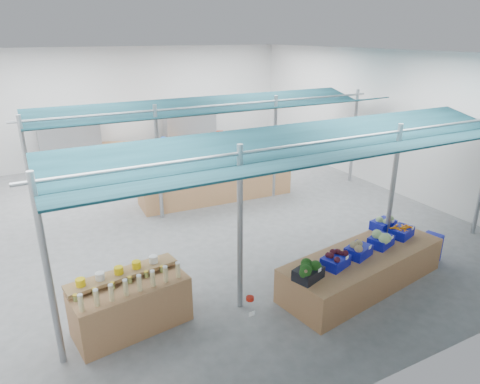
{
  "coord_description": "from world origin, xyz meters",
  "views": [
    {
      "loc": [
        -4.03,
        -9.79,
        4.63
      ],
      "look_at": [
        0.26,
        -1.6,
        1.19
      ],
      "focal_mm": 32.0,
      "sensor_mm": 36.0,
      "label": 1
    }
  ],
  "objects_px": {
    "bottle_shelf": "(130,303)",
    "vendor_left": "(165,166)",
    "veg_counter": "(363,269)",
    "vendor_right": "(219,158)",
    "crate_stack": "(429,249)",
    "fruit_counter": "(216,183)"
  },
  "relations": [
    {
      "from": "bottle_shelf",
      "to": "vendor_left",
      "type": "bearing_deg",
      "value": 58.26
    },
    {
      "from": "veg_counter",
      "to": "vendor_left",
      "type": "bearing_deg",
      "value": 95.56
    },
    {
      "from": "bottle_shelf",
      "to": "vendor_right",
      "type": "relative_size",
      "value": 1.09
    },
    {
      "from": "veg_counter",
      "to": "crate_stack",
      "type": "height_order",
      "value": "veg_counter"
    },
    {
      "from": "veg_counter",
      "to": "vendor_left",
      "type": "distance_m",
      "value": 6.92
    },
    {
      "from": "fruit_counter",
      "to": "crate_stack",
      "type": "height_order",
      "value": "fruit_counter"
    },
    {
      "from": "bottle_shelf",
      "to": "fruit_counter",
      "type": "xyz_separation_m",
      "value": [
        3.75,
        4.75,
        0.03
      ]
    },
    {
      "from": "veg_counter",
      "to": "fruit_counter",
      "type": "bearing_deg",
      "value": 86.53
    },
    {
      "from": "bottle_shelf",
      "to": "vendor_left",
      "type": "distance_m",
      "value": 6.4
    },
    {
      "from": "crate_stack",
      "to": "vendor_right",
      "type": "relative_size",
      "value": 0.34
    },
    {
      "from": "fruit_counter",
      "to": "vendor_right",
      "type": "relative_size",
      "value": 2.5
    },
    {
      "from": "bottle_shelf",
      "to": "crate_stack",
      "type": "xyz_separation_m",
      "value": [
        6.19,
        -0.81,
        -0.14
      ]
    },
    {
      "from": "crate_stack",
      "to": "vendor_left",
      "type": "xyz_separation_m",
      "value": [
        -3.64,
        6.67,
        0.59
      ]
    },
    {
      "from": "vendor_left",
      "to": "fruit_counter",
      "type": "bearing_deg",
      "value": 140.41
    },
    {
      "from": "bottle_shelf",
      "to": "veg_counter",
      "type": "xyz_separation_m",
      "value": [
        4.31,
        -0.81,
        -0.1
      ]
    },
    {
      "from": "bottle_shelf",
      "to": "crate_stack",
      "type": "height_order",
      "value": "bottle_shelf"
    },
    {
      "from": "veg_counter",
      "to": "fruit_counter",
      "type": "height_order",
      "value": "fruit_counter"
    },
    {
      "from": "fruit_counter",
      "to": "vendor_right",
      "type": "height_order",
      "value": "vendor_right"
    },
    {
      "from": "veg_counter",
      "to": "vendor_left",
      "type": "relative_size",
      "value": 1.98
    },
    {
      "from": "crate_stack",
      "to": "bottle_shelf",
      "type": "bearing_deg",
      "value": 172.51
    },
    {
      "from": "crate_stack",
      "to": "vendor_right",
      "type": "height_order",
      "value": "vendor_right"
    },
    {
      "from": "bottle_shelf",
      "to": "fruit_counter",
      "type": "distance_m",
      "value": 6.06
    }
  ]
}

